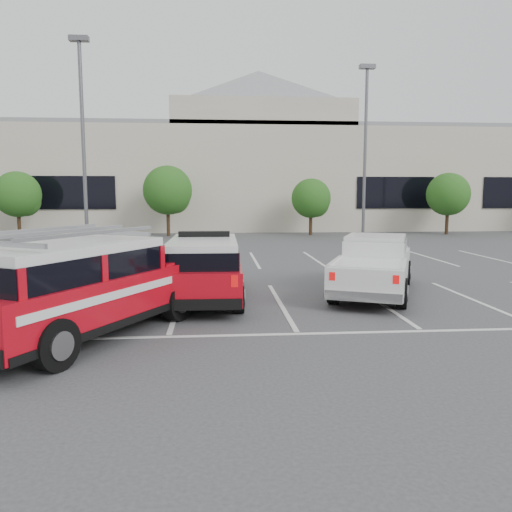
{
  "coord_description": "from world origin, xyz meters",
  "views": [
    {
      "loc": [
        -1.69,
        -12.93,
        2.93
      ],
      "look_at": [
        -0.49,
        2.04,
        1.05
      ],
      "focal_mm": 35.0,
      "sensor_mm": 36.0,
      "label": 1
    }
  ],
  "objects_px": {
    "tree_right": "(449,196)",
    "tree_mid_right": "(312,200)",
    "light_pole_left": "(83,146)",
    "light_pole_mid": "(365,155)",
    "convention_building": "(237,173)",
    "ladder_suv": "(81,294)",
    "white_pickup": "(374,271)",
    "tree_left": "(19,196)",
    "tree_mid_left": "(169,192)",
    "fire_chief_suv": "(204,273)"
  },
  "relations": [
    {
      "from": "white_pickup",
      "to": "fire_chief_suv",
      "type": "bearing_deg",
      "value": -150.67
    },
    {
      "from": "convention_building",
      "to": "light_pole_mid",
      "type": "xyz_separation_m",
      "value": [
        6.82,
        -15.86,
        0.47
      ]
    },
    {
      "from": "light_pole_left",
      "to": "ladder_suv",
      "type": "bearing_deg",
      "value": -76.44
    },
    {
      "from": "fire_chief_suv",
      "to": "white_pickup",
      "type": "height_order",
      "value": "fire_chief_suv"
    },
    {
      "from": "tree_right",
      "to": "light_pole_left",
      "type": "distance_m",
      "value": 25.3
    },
    {
      "from": "white_pickup",
      "to": "ladder_suv",
      "type": "relative_size",
      "value": 0.96
    },
    {
      "from": "ladder_suv",
      "to": "tree_right",
      "type": "bearing_deg",
      "value": 80.74
    },
    {
      "from": "convention_building",
      "to": "fire_chief_suv",
      "type": "distance_m",
      "value": 31.47
    },
    {
      "from": "tree_mid_left",
      "to": "light_pole_mid",
      "type": "xyz_separation_m",
      "value": [
        11.91,
        -6.05,
        2.14
      ]
    },
    {
      "from": "tree_mid_left",
      "to": "white_pickup",
      "type": "xyz_separation_m",
      "value": [
        7.85,
        -20.76,
        -2.37
      ]
    },
    {
      "from": "convention_building",
      "to": "tree_mid_right",
      "type": "relative_size",
      "value": 15.04
    },
    {
      "from": "tree_left",
      "to": "light_pole_left",
      "type": "xyz_separation_m",
      "value": [
        6.91,
        -10.05,
        2.41
      ]
    },
    {
      "from": "convention_building",
      "to": "ladder_suv",
      "type": "distance_m",
      "value": 35.08
    },
    {
      "from": "light_pole_mid",
      "to": "white_pickup",
      "type": "xyz_separation_m",
      "value": [
        -4.06,
        -14.71,
        -4.51
      ]
    },
    {
      "from": "tree_mid_right",
      "to": "fire_chief_suv",
      "type": "relative_size",
      "value": 0.74
    },
    {
      "from": "tree_right",
      "to": "fire_chief_suv",
      "type": "bearing_deg",
      "value": -128.77
    },
    {
      "from": "tree_mid_right",
      "to": "light_pole_left",
      "type": "height_order",
      "value": "light_pole_left"
    },
    {
      "from": "tree_mid_left",
      "to": "tree_mid_right",
      "type": "bearing_deg",
      "value": -0.0
    },
    {
      "from": "fire_chief_suv",
      "to": "white_pickup",
      "type": "distance_m",
      "value": 5.01
    },
    {
      "from": "tree_mid_right",
      "to": "light_pole_left",
      "type": "bearing_deg",
      "value": -142.5
    },
    {
      "from": "tree_left",
      "to": "tree_mid_left",
      "type": "distance_m",
      "value": 10.0
    },
    {
      "from": "tree_right",
      "to": "ladder_suv",
      "type": "relative_size",
      "value": 0.73
    },
    {
      "from": "tree_mid_left",
      "to": "light_pole_mid",
      "type": "bearing_deg",
      "value": -26.92
    },
    {
      "from": "convention_building",
      "to": "light_pole_mid",
      "type": "height_order",
      "value": "convention_building"
    },
    {
      "from": "white_pickup",
      "to": "tree_left",
      "type": "bearing_deg",
      "value": 153.55
    },
    {
      "from": "tree_mid_right",
      "to": "ladder_suv",
      "type": "height_order",
      "value": "tree_mid_right"
    },
    {
      "from": "tree_right",
      "to": "light_pole_mid",
      "type": "distance_m",
      "value": 10.38
    },
    {
      "from": "convention_building",
      "to": "tree_mid_left",
      "type": "relative_size",
      "value": 12.38
    },
    {
      "from": "tree_mid_left",
      "to": "white_pickup",
      "type": "bearing_deg",
      "value": -69.3
    },
    {
      "from": "tree_mid_left",
      "to": "tree_mid_right",
      "type": "relative_size",
      "value": 1.21
    },
    {
      "from": "convention_building",
      "to": "ladder_suv",
      "type": "height_order",
      "value": "convention_building"
    },
    {
      "from": "tree_right",
      "to": "ladder_suv",
      "type": "xyz_separation_m",
      "value": [
        -19.55,
        -24.74,
        -1.88
      ]
    },
    {
      "from": "tree_right",
      "to": "tree_mid_right",
      "type": "bearing_deg",
      "value": -180.0
    },
    {
      "from": "convention_building",
      "to": "ladder_suv",
      "type": "xyz_separation_m",
      "value": [
        -4.64,
        -34.56,
        -3.82
      ]
    },
    {
      "from": "tree_left",
      "to": "white_pickup",
      "type": "bearing_deg",
      "value": -49.32
    },
    {
      "from": "tree_left",
      "to": "light_pole_mid",
      "type": "bearing_deg",
      "value": -15.43
    },
    {
      "from": "tree_right",
      "to": "light_pole_mid",
      "type": "xyz_separation_m",
      "value": [
        -8.09,
        -6.05,
        2.41
      ]
    },
    {
      "from": "light_pole_left",
      "to": "fire_chief_suv",
      "type": "relative_size",
      "value": 1.91
    },
    {
      "from": "light_pole_mid",
      "to": "fire_chief_suv",
      "type": "height_order",
      "value": "light_pole_mid"
    },
    {
      "from": "convention_building",
      "to": "ladder_suv",
      "type": "relative_size",
      "value": 9.93
    },
    {
      "from": "tree_left",
      "to": "white_pickup",
      "type": "xyz_separation_m",
      "value": [
        17.85,
        -20.76,
        -2.1
      ]
    },
    {
      "from": "tree_mid_right",
      "to": "white_pickup",
      "type": "xyz_separation_m",
      "value": [
        -2.15,
        -20.76,
        -1.83
      ]
    },
    {
      "from": "tree_mid_right",
      "to": "convention_building",
      "type": "bearing_deg",
      "value": 116.57
    },
    {
      "from": "light_pole_left",
      "to": "fire_chief_suv",
      "type": "xyz_separation_m",
      "value": [
        5.96,
        -11.28,
        -4.42
      ]
    },
    {
      "from": "light_pole_mid",
      "to": "tree_mid_left",
      "type": "bearing_deg",
      "value": 153.08
    },
    {
      "from": "fire_chief_suv",
      "to": "white_pickup",
      "type": "bearing_deg",
      "value": 7.16
    },
    {
      "from": "ladder_suv",
      "to": "fire_chief_suv",
      "type": "bearing_deg",
      "value": 83.74
    },
    {
      "from": "convention_building",
      "to": "white_pickup",
      "type": "bearing_deg",
      "value": -84.85
    },
    {
      "from": "light_pole_left",
      "to": "light_pole_mid",
      "type": "bearing_deg",
      "value": 14.93
    },
    {
      "from": "light_pole_left",
      "to": "ladder_suv",
      "type": "height_order",
      "value": "light_pole_left"
    }
  ]
}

